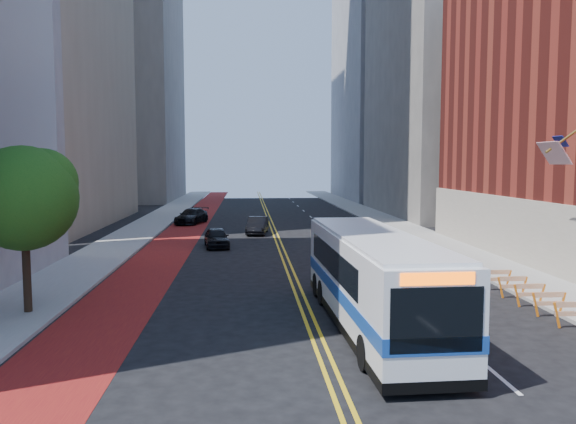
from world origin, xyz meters
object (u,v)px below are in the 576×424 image
(car_a, at_px, (217,237))
(car_c, at_px, (192,216))
(street_tree, at_px, (25,194))
(transit_bus, at_px, (372,279))
(car_b, at_px, (257,225))

(car_a, height_order, car_c, car_c)
(street_tree, bearing_deg, car_c, 84.50)
(street_tree, height_order, transit_bus, street_tree)
(street_tree, relative_size, car_a, 1.61)
(car_c, bearing_deg, car_a, -62.39)
(street_tree, distance_m, car_b, 27.27)
(transit_bus, bearing_deg, street_tree, 166.92)
(transit_bus, xyz_separation_m, car_c, (-10.19, 36.52, -1.10))
(transit_bus, height_order, car_b, transit_bus)
(car_a, relative_size, car_c, 0.80)
(car_b, bearing_deg, car_c, 134.04)
(transit_bus, bearing_deg, car_b, 96.06)
(transit_bus, distance_m, car_b, 28.15)
(car_b, xyz_separation_m, car_c, (-6.46, 8.64, 0.02))
(transit_bus, xyz_separation_m, car_a, (-6.85, 20.53, -1.15))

